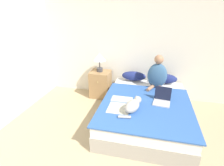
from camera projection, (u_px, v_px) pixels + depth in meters
wall_back at (131, 43)px, 3.97m from camera, size 5.12×0.05×2.55m
bed at (145, 111)px, 3.31m from camera, size 1.57×2.05×0.46m
pillow_near at (134, 76)px, 4.04m from camera, size 0.55×0.23×0.21m
pillow_far at (164, 78)px, 3.90m from camera, size 0.55×0.23×0.21m
person_sitting at (157, 74)px, 3.61m from camera, size 0.40×0.39×0.70m
cat_tabby at (133, 105)px, 2.84m from camera, size 0.34×0.50×0.20m
laptop_open at (162, 100)px, 3.11m from camera, size 0.32×0.33×0.26m
nightstand at (101, 84)px, 4.24m from camera, size 0.46×0.44×0.64m
table_lamp at (99, 58)px, 4.00m from camera, size 0.29×0.29×0.44m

